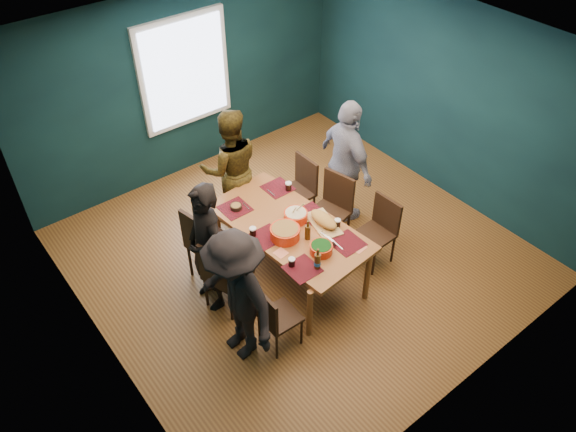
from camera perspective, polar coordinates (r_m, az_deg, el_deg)
name	(u,v)px	position (r m, az deg, el deg)	size (l,w,h in m)	color
room	(284,156)	(6.46, -0.41, 6.16)	(5.01, 5.01, 2.71)	brown
dining_table	(289,230)	(6.51, 0.11, -1.40)	(1.16, 2.04, 0.74)	#98542D
chair_left_far	(205,242)	(6.53, -8.44, -2.59)	(0.55, 0.55, 1.04)	black
chair_left_mid	(222,273)	(6.21, -6.76, -5.81)	(0.54, 0.54, 0.96)	black
chair_left_near	(274,315)	(5.88, -1.46, -10.04)	(0.39, 0.39, 0.84)	black
chair_right_far	(300,185)	(7.37, 1.27, 3.12)	(0.43, 0.43, 0.93)	black
chair_right_mid	(333,204)	(7.04, 4.61, 1.20)	(0.53, 0.53, 0.98)	black
chair_right_near	(380,226)	(6.87, 9.35, -1.04)	(0.42, 0.42, 0.90)	black
person_far_left	(207,248)	(6.14, -8.24, -3.27)	(0.60, 0.39, 1.64)	black
person_back	(231,168)	(7.23, -5.84, 4.85)	(0.80, 0.63, 1.65)	black
person_right	(346,163)	(7.25, 5.95, 5.38)	(1.02, 0.42, 1.74)	white
person_near_left	(236,298)	(5.62, -5.29, -8.25)	(1.06, 0.61, 1.64)	black
bowl_salad	(285,232)	(6.26, -0.31, -1.68)	(0.34, 0.34, 0.14)	red
bowl_dumpling	(296,216)	(6.50, 0.79, 0.04)	(0.28, 0.28, 0.26)	red
bowl_herbs	(321,248)	(6.11, 3.38, -3.30)	(0.25, 0.25, 0.11)	red
cutting_board	(324,221)	(6.44, 3.65, -0.46)	(0.36, 0.65, 0.14)	#DDB577
small_bowl	(236,207)	(6.70, -5.30, 0.94)	(0.14, 0.14, 0.06)	black
beer_bottle_a	(317,261)	(5.92, 3.01, -4.60)	(0.07, 0.07, 0.27)	#41290B
beer_bottle_b	(308,232)	(6.24, 2.01, -1.61)	(0.07, 0.07, 0.26)	#41290B
cola_glass_a	(292,262)	(5.96, 0.38, -4.69)	(0.08, 0.08, 0.10)	black
cola_glass_b	(338,223)	(6.44, 5.06, -0.69)	(0.07, 0.07, 0.10)	black
cola_glass_c	(288,186)	(6.93, 0.04, 3.06)	(0.08, 0.08, 0.11)	black
cola_glass_d	(253,231)	(6.31, -3.60, -1.57)	(0.08, 0.08, 0.11)	black
napkin_a	(306,210)	(6.67, 1.85, 0.60)	(0.12, 0.12, 0.00)	#EF8764
napkin_b	(281,253)	(6.13, -0.74, -3.79)	(0.13, 0.13, 0.00)	#EF8764
napkin_c	(358,247)	(6.24, 7.12, -3.17)	(0.16, 0.16, 0.00)	#EF8764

